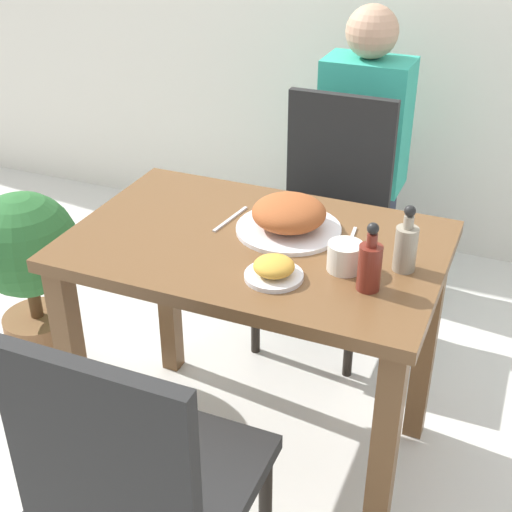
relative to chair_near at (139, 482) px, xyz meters
The scene contains 13 objects.
ground_plane 0.84m from the chair_near, 91.10° to the left, with size 16.00×16.00×0.00m, color silver.
dining_table 0.67m from the chair_near, 91.10° to the left, with size 0.99×0.65×0.76m.
chair_near is the anchor object (origin of this frame).
chair_far 1.39m from the chair_near, 91.30° to the left, with size 0.42×0.42×0.91m.
food_plate 0.79m from the chair_near, 86.17° to the left, with size 0.29×0.29×0.10m.
side_plate 0.57m from the chair_near, 78.45° to the left, with size 0.14×0.14×0.06m.
drink_cup 0.71m from the chair_near, 67.72° to the left, with size 0.09×0.09×0.07m.
sauce_bottle 0.70m from the chair_near, 59.03° to the left, with size 0.06×0.06×0.17m.
condiment_bottle 0.82m from the chair_near, 59.86° to the left, with size 0.06×0.06×0.17m.
fork_utensil 0.79m from the chair_near, 99.49° to the left, with size 0.03×0.17×0.00m.
spoon_utensil 0.81m from the chair_near, 73.24° to the left, with size 0.03×0.17×0.00m.
potted_plant_left 1.15m from the chair_near, 140.05° to the left, with size 0.36×0.36×0.70m.
person_figure 1.80m from the chair_near, 90.60° to the left, with size 0.34×0.22×1.17m.
Camera 1 is at (0.64, -1.53, 1.67)m, focal length 50.00 mm.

